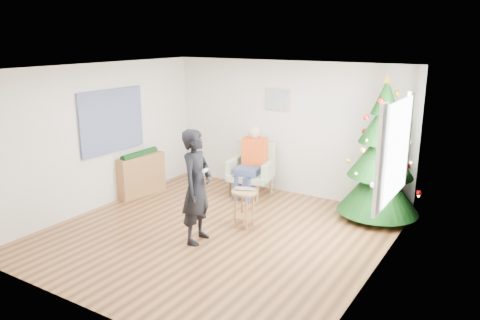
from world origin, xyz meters
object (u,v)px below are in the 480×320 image
Objects in this scene: armchair at (252,176)px; standing_man at (197,187)px; console at (141,175)px; stool at (244,209)px; christmas_tree at (381,156)px.

armchair is 2.37m from standing_man.
armchair is at bearing 40.39° from console.
stool is 0.63× the size of console.
christmas_tree is 2.57m from armchair.
console is (-2.25, 1.14, -0.47)m from standing_man.
stool is 0.61× the size of armchair.
armchair reaches higher than console.
stool is (-1.74, -1.55, -0.79)m from christmas_tree.
standing_man is 2.56m from console.
armchair is 1.04× the size of console.
standing_man is at bearing -112.58° from stool.
christmas_tree is 2.46m from stool.
stool is 1.04m from standing_man.
christmas_tree reaches higher than stool.
armchair reaches higher than stool.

